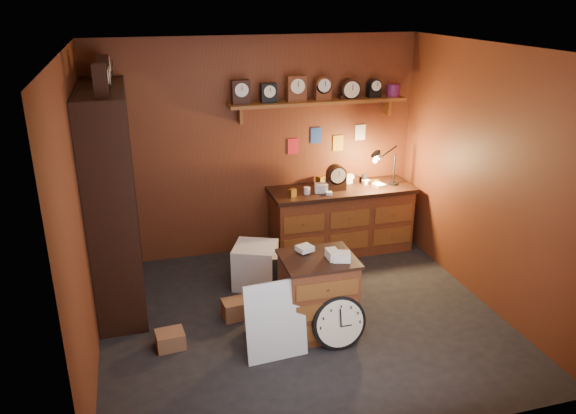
{
  "coord_description": "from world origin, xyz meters",
  "views": [
    {
      "loc": [
        -1.51,
        -4.76,
        3.14
      ],
      "look_at": [
        -0.05,
        0.35,
        1.11
      ],
      "focal_mm": 35.0,
      "sensor_mm": 36.0,
      "label": 1
    }
  ],
  "objects_px": {
    "workbench": "(341,216)",
    "low_cabinet": "(318,292)",
    "shelving_unit": "(109,190)",
    "big_round_clock": "(339,323)"
  },
  "relations": [
    {
      "from": "shelving_unit",
      "to": "low_cabinet",
      "type": "height_order",
      "value": "shelving_unit"
    },
    {
      "from": "big_round_clock",
      "to": "low_cabinet",
      "type": "bearing_deg",
      "value": 109.98
    },
    {
      "from": "shelving_unit",
      "to": "low_cabinet",
      "type": "distance_m",
      "value": 2.38
    },
    {
      "from": "workbench",
      "to": "shelving_unit",
      "type": "bearing_deg",
      "value": -169.87
    },
    {
      "from": "shelving_unit",
      "to": "big_round_clock",
      "type": "xyz_separation_m",
      "value": [
        1.98,
        -1.52,
        -1.0
      ]
    },
    {
      "from": "workbench",
      "to": "low_cabinet",
      "type": "distance_m",
      "value": 1.94
    },
    {
      "from": "shelving_unit",
      "to": "big_round_clock",
      "type": "height_order",
      "value": "shelving_unit"
    },
    {
      "from": "workbench",
      "to": "low_cabinet",
      "type": "bearing_deg",
      "value": -117.55
    },
    {
      "from": "low_cabinet",
      "to": "big_round_clock",
      "type": "height_order",
      "value": "low_cabinet"
    },
    {
      "from": "shelving_unit",
      "to": "big_round_clock",
      "type": "bearing_deg",
      "value": -37.55
    }
  ]
}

